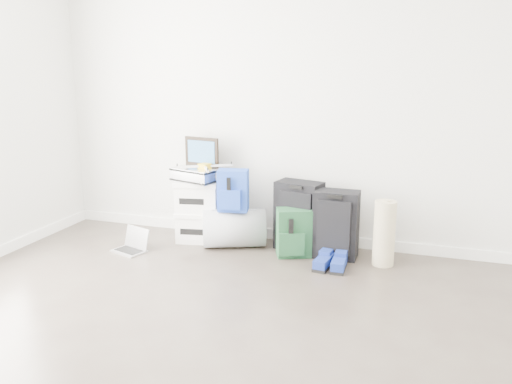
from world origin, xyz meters
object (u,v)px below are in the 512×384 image
(duffel_bag, at_px, (234,228))
(carry_on, at_px, (336,225))
(briefcase, at_px, (198,174))
(laptop, at_px, (132,245))
(large_suitcase, at_px, (299,216))
(boxes_stack, at_px, (199,210))

(duffel_bag, height_order, carry_on, carry_on)
(briefcase, height_order, laptop, briefcase)
(large_suitcase, height_order, carry_on, large_suitcase)
(duffel_bag, bearing_deg, laptop, -176.75)
(duffel_bag, relative_size, carry_on, 0.95)
(briefcase, xyz_separation_m, carry_on, (1.35, -0.06, -0.36))
(boxes_stack, xyz_separation_m, duffel_bag, (0.39, -0.07, -0.12))
(duffel_bag, xyz_separation_m, laptop, (-0.85, -0.41, -0.13))
(large_suitcase, bearing_deg, laptop, -147.21)
(boxes_stack, bearing_deg, carry_on, -13.11)
(briefcase, distance_m, large_suitcase, 1.04)
(briefcase, relative_size, carry_on, 0.71)
(boxes_stack, distance_m, briefcase, 0.36)
(duffel_bag, distance_m, carry_on, 0.96)
(boxes_stack, xyz_separation_m, large_suitcase, (0.98, 0.05, 0.02))
(briefcase, bearing_deg, carry_on, 14.42)
(briefcase, distance_m, laptop, 0.90)
(boxes_stack, relative_size, laptop, 1.72)
(large_suitcase, bearing_deg, carry_on, -4.28)
(carry_on, bearing_deg, boxes_stack, 177.30)
(briefcase, xyz_separation_m, duffel_bag, (0.39, -0.07, -0.48))
(boxes_stack, xyz_separation_m, carry_on, (1.35, -0.06, 0.00))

